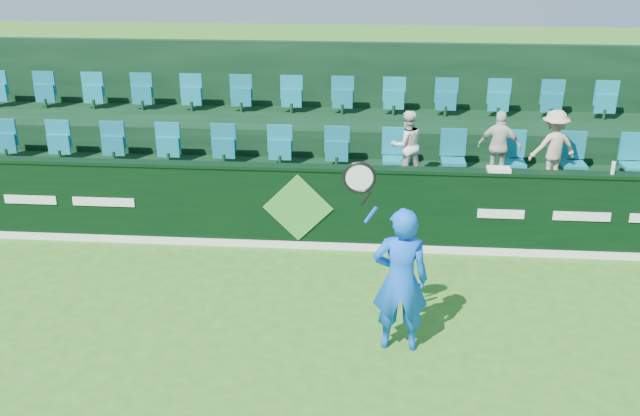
# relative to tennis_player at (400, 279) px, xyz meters

# --- Properties ---
(ground) EXTENTS (60.00, 60.00, 0.00)m
(ground) POSITION_rel_tennis_player_xyz_m (-1.50, -1.22, -0.93)
(ground) COLOR #2F6818
(ground) RESTS_ON ground
(sponsor_hoarding) EXTENTS (16.00, 0.25, 1.35)m
(sponsor_hoarding) POSITION_rel_tennis_player_xyz_m (-1.50, 2.78, -0.25)
(sponsor_hoarding) COLOR black
(sponsor_hoarding) RESTS_ON ground
(stand_tier_front) EXTENTS (16.00, 2.00, 0.80)m
(stand_tier_front) POSITION_rel_tennis_player_xyz_m (-1.50, 3.88, -0.53)
(stand_tier_front) COLOR black
(stand_tier_front) RESTS_ON ground
(stand_tier_back) EXTENTS (16.00, 1.80, 1.30)m
(stand_tier_back) POSITION_rel_tennis_player_xyz_m (-1.50, 5.78, -0.28)
(stand_tier_back) COLOR black
(stand_tier_back) RESTS_ON ground
(stand_rear) EXTENTS (16.00, 4.10, 2.60)m
(stand_rear) POSITION_rel_tennis_player_xyz_m (-1.50, 6.23, 0.29)
(stand_rear) COLOR black
(stand_rear) RESTS_ON ground
(seat_row_front) EXTENTS (13.50, 0.50, 0.60)m
(seat_row_front) POSITION_rel_tennis_player_xyz_m (-1.50, 4.28, 0.17)
(seat_row_front) COLOR #117B8E
(seat_row_front) RESTS_ON stand_tier_front
(seat_row_back) EXTENTS (13.50, 0.50, 0.60)m
(seat_row_back) POSITION_rel_tennis_player_xyz_m (-1.50, 6.08, 0.67)
(seat_row_back) COLOR #117B8E
(seat_row_back) RESTS_ON stand_tier_back
(tennis_player) EXTENTS (1.10, 0.44, 2.47)m
(tennis_player) POSITION_rel_tennis_player_xyz_m (0.00, 0.00, 0.00)
(tennis_player) COLOR blue
(tennis_player) RESTS_ON ground
(spectator_left) EXTENTS (0.69, 0.61, 1.16)m
(spectator_left) POSITION_rel_tennis_player_xyz_m (0.18, 3.90, 0.46)
(spectator_left) COLOR white
(spectator_left) RESTS_ON stand_tier_front
(spectator_middle) EXTENTS (0.75, 0.46, 1.19)m
(spectator_middle) POSITION_rel_tennis_player_xyz_m (1.70, 3.90, 0.47)
(spectator_middle) COLOR silver
(spectator_middle) RESTS_ON stand_tier_front
(spectator_right) EXTENTS (0.88, 0.65, 1.22)m
(spectator_right) POSITION_rel_tennis_player_xyz_m (2.56, 3.90, 0.48)
(spectator_right) COLOR beige
(spectator_right) RESTS_ON stand_tier_front
(towel) EXTENTS (0.34, 0.22, 0.05)m
(towel) POSITION_rel_tennis_player_xyz_m (1.52, 2.78, 0.45)
(towel) COLOR white
(towel) RESTS_ON sponsor_hoarding
(drinks_bottle) EXTENTS (0.06, 0.06, 0.19)m
(drinks_bottle) POSITION_rel_tennis_player_xyz_m (3.18, 2.78, 0.52)
(drinks_bottle) COLOR silver
(drinks_bottle) RESTS_ON sponsor_hoarding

